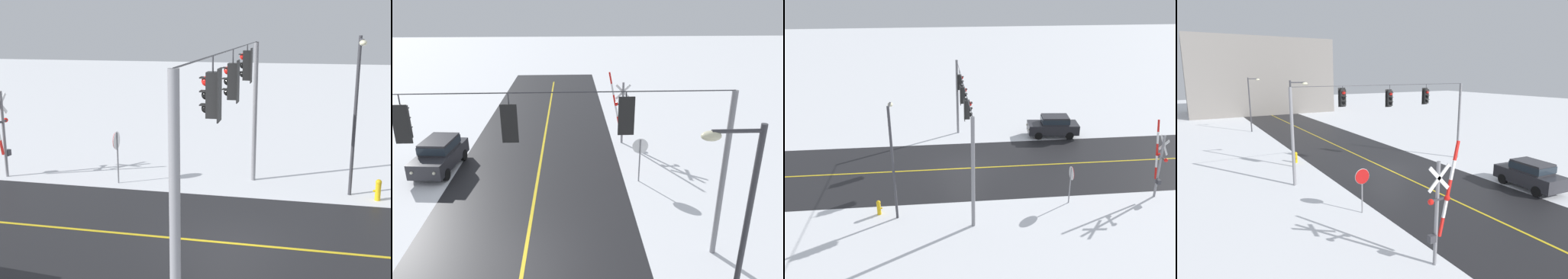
% 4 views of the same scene
% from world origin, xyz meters
% --- Properties ---
extents(ground_plane, '(160.00, 160.00, 0.00)m').
position_xyz_m(ground_plane, '(0.00, 0.00, 0.00)').
color(ground_plane, white).
extents(road_asphalt, '(9.00, 80.00, 0.01)m').
position_xyz_m(road_asphalt, '(0.00, 6.00, 0.00)').
color(road_asphalt, black).
rests_on(road_asphalt, ground).
extents(lane_centre_line, '(0.14, 72.00, 0.01)m').
position_xyz_m(lane_centre_line, '(0.00, 6.00, 0.01)').
color(lane_centre_line, gold).
rests_on(lane_centre_line, ground).
extents(signal_span, '(14.20, 0.47, 6.22)m').
position_xyz_m(signal_span, '(0.01, -0.01, 4.26)').
color(signal_span, gray).
rests_on(signal_span, ground).
extents(stop_sign, '(0.80, 0.09, 2.35)m').
position_xyz_m(stop_sign, '(-5.25, -5.85, 1.71)').
color(stop_sign, gray).
rests_on(stop_sign, ground).
extents(railroad_crossing, '(1.43, 0.31, 4.66)m').
position_xyz_m(railroad_crossing, '(-5.01, -11.26, 2.28)').
color(railroad_crossing, gray).
rests_on(railroad_crossing, ground).
extents(parked_car_charcoal, '(2.14, 4.32, 1.74)m').
position_xyz_m(parked_car_charcoal, '(5.40, -7.81, 0.95)').
color(parked_car_charcoal, '#2D2D33').
rests_on(parked_car_charcoal, ground).
extents(streetlamp_near, '(1.39, 0.28, 6.50)m').
position_xyz_m(streetlamp_near, '(-5.59, 4.13, 3.92)').
color(streetlamp_near, '#38383D').
rests_on(streetlamp_near, ground).
extents(fire_hydrant, '(0.24, 0.31, 0.88)m').
position_xyz_m(fire_hydrant, '(-5.33, 5.17, 0.47)').
color(fire_hydrant, gold).
rests_on(fire_hydrant, ground).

